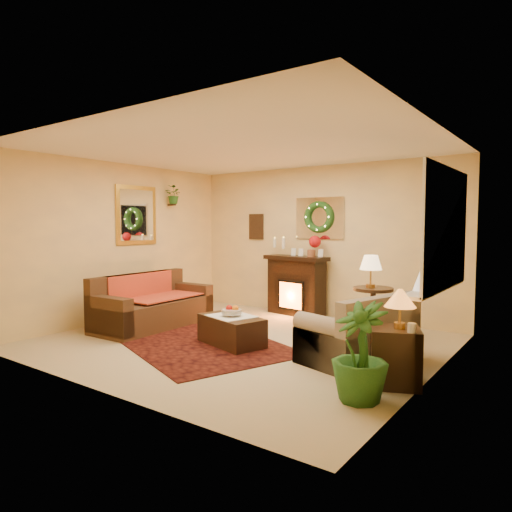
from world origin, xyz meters
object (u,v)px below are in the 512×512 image
Objects in this scene: sofa at (154,299)px; end_table_square at (395,358)px; fireplace at (296,284)px; coffee_table at (232,329)px; side_table_round at (373,315)px; loveseat at (358,324)px.

end_table_square is at bearing -7.37° from sofa.
fireplace is 2.30m from coffee_table.
fireplace is 1.91m from side_table_round.
fireplace is at bearing 115.09° from coffee_table.
loveseat is 1.91× the size of side_table_round.
side_table_round is 1.25× the size of end_table_square.
sofa is at bearing -168.67° from coffee_table.
side_table_round is 0.78× the size of coffee_table.
loveseat is 1.10m from side_table_round.
side_table_round is at bearing 118.01° from end_table_square.
loveseat is at bearing 137.68° from end_table_square.
sofa is 2.09× the size of coffee_table.
sofa is 1.69m from coffee_table.
side_table_round is at bearing -16.55° from fireplace.
end_table_square is 2.26m from coffee_table.
sofa is 3.94m from end_table_square.
side_table_round reaches higher than end_table_square.
end_table_square is at bearing -34.94° from fireplace.
loveseat is 0.88m from end_table_square.
loveseat is at bearing 1.84° from sofa.
loveseat reaches higher than end_table_square.
side_table_round is 1.88m from end_table_square.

